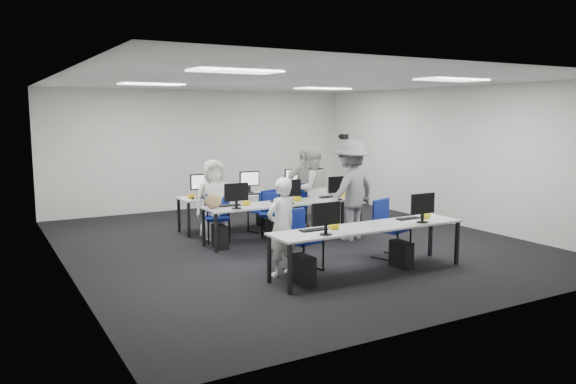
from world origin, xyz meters
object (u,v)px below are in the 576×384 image
student_1 (312,189)px  chair_0 (303,252)px  chair_3 (270,222)px  desk_front (369,229)px  student_3 (304,187)px  student_2 (214,200)px  chair_5 (216,224)px  desk_mid (285,205)px  student_0 (282,227)px  chair_4 (318,216)px  photographer (351,191)px  chair_6 (263,218)px  chair_2 (217,227)px  chair_1 (391,240)px  chair_7 (303,213)px

student_1 → chair_0: bearing=56.6°
chair_0 → chair_3: size_ratio=1.11×
desk_front → student_3: size_ratio=1.84×
chair_3 → student_3: size_ratio=0.49×
chair_3 → student_1: bearing=24.5°
student_2 → chair_5: bearing=44.5°
desk_mid → student_0: student_0 is taller
chair_4 → student_0: (-2.31, -2.63, 0.48)m
chair_3 → photographer: size_ratio=0.44×
chair_4 → student_1: (-0.15, -0.01, 0.60)m
chair_3 → chair_4: chair_3 is taller
chair_6 → student_2: student_2 is taller
student_0 → student_2: (0.04, 2.76, 0.03)m
chair_0 → student_1: (1.74, 2.54, 0.57)m
desk_front → chair_6: chair_6 is taller
chair_0 → chair_2: bearing=86.5°
chair_1 → student_0: 2.15m
chair_0 → desk_mid: bearing=55.5°
chair_7 → chair_1: bearing=-81.6°
chair_5 → student_2: (-0.06, -0.05, 0.48)m
chair_1 → photographer: 1.60m
chair_1 → chair_3: (-0.98, 2.53, -0.04)m
photographer → desk_front: bearing=45.5°
chair_2 → student_0: bearing=-76.0°
chair_1 → desk_mid: bearing=93.8°
chair_0 → student_2: bearing=85.5°
desk_front → chair_0: (-0.79, 0.63, -0.38)m
desk_mid → chair_2: bearing=156.3°
chair_4 → chair_7: 0.39m
desk_front → chair_2: bearing=110.9°
student_1 → student_3: student_3 is taller
student_2 → student_3: 2.13m
chair_3 → photographer: (1.18, -1.08, 0.69)m
desk_front → chair_1: 1.12m
desk_mid → student_2: bearing=148.9°
chair_2 → student_1: bearing=15.5°
chair_7 → photographer: bearing=-75.1°
chair_3 → chair_4: size_ratio=1.00×
chair_4 → student_2: bearing=-172.3°
desk_front → chair_4: chair_4 is taller
chair_3 → chair_5: (-1.03, 0.28, 0.02)m
chair_5 → desk_mid: bearing=-21.0°
chair_1 → student_1: (0.05, 2.61, 0.55)m
chair_0 → chair_2: chair_0 is taller
chair_2 → chair_6: chair_6 is taller
chair_6 → student_0: (-1.17, -2.94, 0.46)m
chair_4 → chair_6: chair_6 is taller
chair_6 → student_2: bearing=171.9°
student_3 → student_0: bearing=-128.0°
chair_6 → student_3: size_ratio=0.51×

